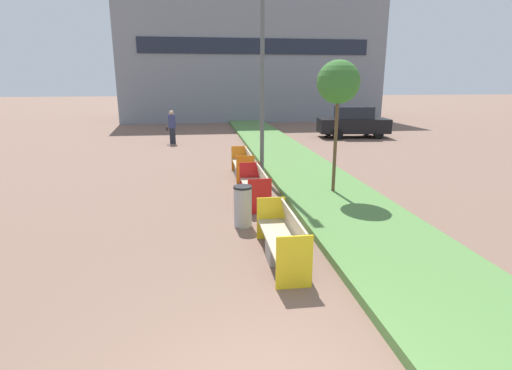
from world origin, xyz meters
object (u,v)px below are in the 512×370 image
bench_red_frame (255,189)px  street_lamp_post (262,41)px  sapling_tree_near (338,83)px  pedestrian_walking (172,127)px  parked_car_distant (353,122)px  bench_orange_frame (243,166)px  litter_bin (243,206)px  bench_yellow_frame (283,242)px

bench_red_frame → street_lamp_post: (0.61, 2.76, 4.26)m
street_lamp_post → sapling_tree_near: bearing=-55.3°
street_lamp_post → pedestrian_walking: 10.16m
street_lamp_post → parked_car_distant: (7.14, 9.76, -3.72)m
bench_orange_frame → pedestrian_walking: (-3.05, 8.24, 0.56)m
street_lamp_post → parked_car_distant: street_lamp_post is taller
litter_bin → pedestrian_walking: size_ratio=0.55×
litter_bin → pedestrian_walking: bearing=100.5°
bench_orange_frame → sapling_tree_near: size_ratio=0.53×
bench_red_frame → sapling_tree_near: bearing=4.8°
sapling_tree_near → pedestrian_walking: sapling_tree_near is taller
parked_car_distant → pedestrian_walking: bearing=-168.3°
pedestrian_walking → bench_red_frame: bearing=-75.1°
parked_car_distant → litter_bin: bearing=-113.7°
bench_yellow_frame → pedestrian_walking: (-3.05, 15.36, 0.56)m
street_lamp_post → parked_car_distant: size_ratio=1.94×
pedestrian_walking → parked_car_distant: size_ratio=0.42×
bench_yellow_frame → parked_car_distant: 18.15m
street_lamp_post → sapling_tree_near: 3.37m
bench_orange_frame → parked_car_distant: (7.75, 9.28, 0.54)m
litter_bin → parked_car_distant: (8.32, 14.44, 0.42)m
bench_yellow_frame → bench_orange_frame: (-0.00, 7.12, -0.00)m
street_lamp_post → sapling_tree_near: size_ratio=2.15×
street_lamp_post → pedestrian_walking: bearing=112.7°
parked_car_distant → bench_orange_frame: bearing=-123.6°
parked_car_distant → street_lamp_post: bearing=-119.9°
street_lamp_post → bench_yellow_frame: bearing=-95.3°
bench_red_frame → parked_car_distant: 14.73m
litter_bin → street_lamp_post: (1.18, 4.68, 4.14)m
bench_orange_frame → sapling_tree_near: 4.86m
bench_red_frame → litter_bin: (-0.57, -1.92, 0.13)m
bench_yellow_frame → litter_bin: 2.05m
sapling_tree_near → street_lamp_post: bearing=124.7°
litter_bin → street_lamp_post: street_lamp_post is taller
street_lamp_post → bench_orange_frame: bearing=141.8°
bench_yellow_frame → pedestrian_walking: bearing=101.2°
bench_yellow_frame → litter_bin: bearing=106.2°
bench_red_frame → litter_bin: litter_bin is taller
bench_red_frame → bench_orange_frame: size_ratio=1.04×
bench_red_frame → pedestrian_walking: 11.89m
bench_yellow_frame → bench_orange_frame: size_ratio=1.08×
bench_red_frame → parked_car_distant: (7.75, 12.52, 0.54)m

